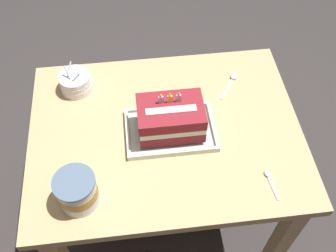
# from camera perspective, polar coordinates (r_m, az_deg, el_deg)

# --- Properties ---
(ground_plane) EXTENTS (8.00, 8.00, 0.00)m
(ground_plane) POSITION_cam_1_polar(r_m,az_deg,el_deg) (2.05, -0.26, -12.35)
(ground_plane) COLOR #383333
(dining_table) EXTENTS (0.99, 0.75, 0.71)m
(dining_table) POSITION_cam_1_polar(r_m,az_deg,el_deg) (1.52, -0.34, -3.10)
(dining_table) COLOR tan
(dining_table) RESTS_ON ground_plane
(foil_tray) EXTENTS (0.32, 0.22, 0.02)m
(foil_tray) POSITION_cam_1_polar(r_m,az_deg,el_deg) (1.42, 0.36, -0.65)
(foil_tray) COLOR silver
(foil_tray) RESTS_ON dining_table
(birthday_cake) EXTENTS (0.23, 0.15, 0.16)m
(birthday_cake) POSITION_cam_1_polar(r_m,az_deg,el_deg) (1.36, 0.38, 1.20)
(birthday_cake) COLOR maroon
(birthday_cake) RESTS_ON foil_tray
(bowl_stack) EXTENTS (0.12, 0.12, 0.12)m
(bowl_stack) POSITION_cam_1_polar(r_m,az_deg,el_deg) (1.57, -13.27, 6.20)
(bowl_stack) COLOR white
(bowl_stack) RESTS_ON dining_table
(ice_cream_tub) EXTENTS (0.13, 0.13, 0.12)m
(ice_cream_tub) POSITION_cam_1_polar(r_m,az_deg,el_deg) (1.26, -13.06, -9.16)
(ice_cream_tub) COLOR white
(ice_cream_tub) RESTS_ON dining_table
(serving_spoon_near_tray) EXTENTS (0.10, 0.13, 0.01)m
(serving_spoon_near_tray) POSITION_cam_1_polar(r_m,az_deg,el_deg) (1.60, 9.35, 6.73)
(serving_spoon_near_tray) COLOR silver
(serving_spoon_near_tray) RESTS_ON dining_table
(serving_spoon_by_bowls) EXTENTS (0.03, 0.11, 0.01)m
(serving_spoon_by_bowls) POSITION_cam_1_polar(r_m,az_deg,el_deg) (1.36, 14.48, -7.30)
(serving_spoon_by_bowls) COLOR silver
(serving_spoon_by_bowls) RESTS_ON dining_table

